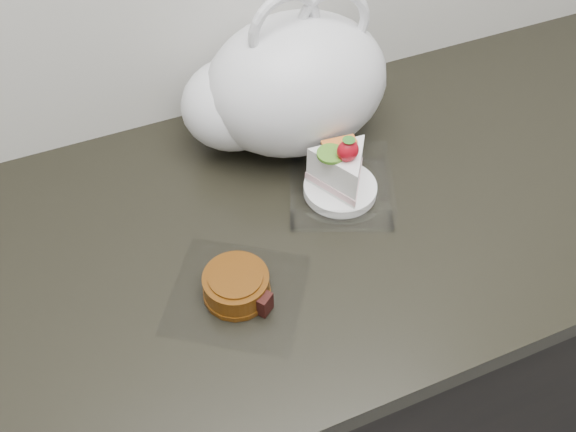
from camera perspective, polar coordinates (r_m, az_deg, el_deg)
The scene contains 4 objects.
counter at distance 1.36m, azimuth 0.06°, elevation -13.08°, with size 2.04×0.64×0.90m.
cake_tray at distance 1.01m, azimuth 4.73°, elevation 3.27°, with size 0.21×0.21×0.12m.
mooncake_wrap at distance 0.89m, azimuth -4.52°, elevation -6.35°, with size 0.25×0.25×0.04m.
plastic_bag at distance 1.05m, azimuth -0.32°, elevation 11.38°, with size 0.34×0.24×0.28m.
Camera 1 is at (-0.25, 1.09, 1.64)m, focal length 40.00 mm.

